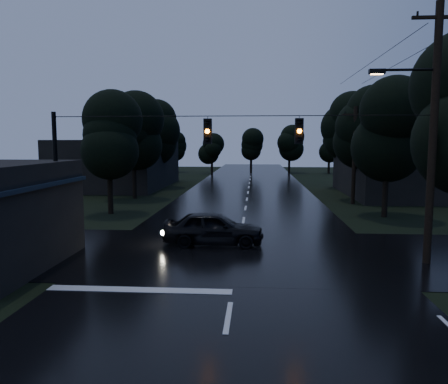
# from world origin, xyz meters

# --- Properties ---
(main_road) EXTENTS (12.00, 120.00, 0.02)m
(main_road) POSITION_xyz_m (0.00, 30.00, 0.00)
(main_road) COLOR black
(main_road) RESTS_ON ground
(cross_street) EXTENTS (60.00, 9.00, 0.02)m
(cross_street) POSITION_xyz_m (0.00, 12.00, 0.00)
(cross_street) COLOR black
(cross_street) RESTS_ON ground
(building_far_right) EXTENTS (10.00, 14.00, 4.40)m
(building_far_right) POSITION_xyz_m (14.00, 34.00, 2.20)
(building_far_right) COLOR black
(building_far_right) RESTS_ON ground
(building_far_left) EXTENTS (10.00, 16.00, 5.00)m
(building_far_left) POSITION_xyz_m (-14.00, 40.00, 2.50)
(building_far_left) COLOR black
(building_far_left) RESTS_ON ground
(utility_pole_main) EXTENTS (3.50, 0.30, 10.00)m
(utility_pole_main) POSITION_xyz_m (7.41, 11.00, 5.26)
(utility_pole_main) COLOR black
(utility_pole_main) RESTS_ON ground
(utility_pole_far) EXTENTS (2.00, 0.30, 7.50)m
(utility_pole_far) POSITION_xyz_m (8.30, 28.00, 3.88)
(utility_pole_far) COLOR black
(utility_pole_far) RESTS_ON ground
(anchor_pole_left) EXTENTS (0.18, 0.18, 6.00)m
(anchor_pole_left) POSITION_xyz_m (-7.50, 11.00, 3.00)
(anchor_pole_left) COLOR black
(anchor_pole_left) RESTS_ON ground
(span_signals) EXTENTS (15.00, 0.37, 1.12)m
(span_signals) POSITION_xyz_m (0.56, 10.99, 5.24)
(span_signals) COLOR black
(span_signals) RESTS_ON ground
(tree_left_a) EXTENTS (3.92, 3.92, 8.26)m
(tree_left_a) POSITION_xyz_m (-9.00, 22.00, 5.24)
(tree_left_a) COLOR black
(tree_left_a) RESTS_ON ground
(tree_left_b) EXTENTS (4.20, 4.20, 8.85)m
(tree_left_b) POSITION_xyz_m (-9.60, 30.00, 5.62)
(tree_left_b) COLOR black
(tree_left_b) RESTS_ON ground
(tree_left_c) EXTENTS (4.48, 4.48, 9.44)m
(tree_left_c) POSITION_xyz_m (-10.20, 40.00, 5.99)
(tree_left_c) COLOR black
(tree_left_c) RESTS_ON ground
(tree_right_a) EXTENTS (4.20, 4.20, 8.85)m
(tree_right_a) POSITION_xyz_m (9.00, 22.00, 5.62)
(tree_right_a) COLOR black
(tree_right_a) RESTS_ON ground
(tree_right_b) EXTENTS (4.48, 4.48, 9.44)m
(tree_right_b) POSITION_xyz_m (9.60, 30.00, 5.99)
(tree_right_b) COLOR black
(tree_right_b) RESTS_ON ground
(tree_right_c) EXTENTS (4.76, 4.76, 10.03)m
(tree_right_c) POSITION_xyz_m (10.20, 40.00, 6.37)
(tree_right_c) COLOR black
(tree_right_c) RESTS_ON ground
(car) EXTENTS (4.69, 1.98, 1.58)m
(car) POSITION_xyz_m (-1.22, 13.52, 0.79)
(car) COLOR black
(car) RESTS_ON ground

